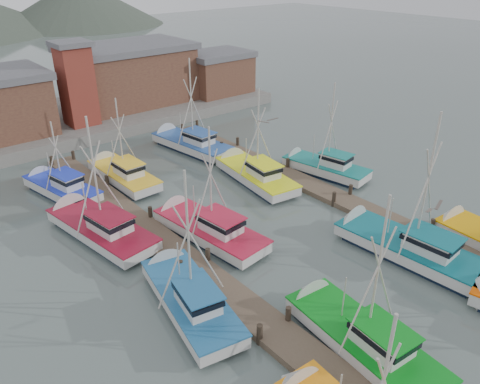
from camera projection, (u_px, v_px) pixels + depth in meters
ground at (333, 265)px, 29.28m from camera, size 260.00×260.00×0.00m
dock_left at (204, 276)px, 27.94m from camera, size 2.30×46.00×1.50m
dock_right at (352, 204)px, 35.96m from camera, size 2.30×46.00×1.50m
quay at (86, 116)px, 54.33m from camera, size 44.00×16.00×1.20m
shed_center at (129, 74)px, 55.91m from camera, size 14.84×9.54×6.90m
shed_right at (217, 72)px, 60.54m from camera, size 8.48×6.36×5.20m
lookout_tower at (77, 83)px, 48.21m from camera, size 3.60×3.60×8.50m
boat_4 at (355, 334)px, 22.97m from camera, size 3.78×9.33×9.46m
boat_5 at (402, 245)px, 30.06m from camera, size 4.30×10.38×10.66m
boat_6 at (187, 295)px, 25.59m from camera, size 4.37×9.28×9.22m
boat_8 at (205, 227)px, 31.99m from camera, size 3.86×9.54×8.88m
boat_9 at (252, 173)px, 39.97m from camera, size 4.10×9.63×8.98m
boat_10 at (97, 226)px, 32.12m from camera, size 4.41×10.09×9.57m
boat_11 at (321, 166)px, 41.28m from camera, size 3.91×8.48×8.85m
boat_12 at (121, 173)px, 39.92m from camera, size 3.28×8.70×8.09m
boat_13 at (188, 143)px, 46.49m from camera, size 4.13×9.82×9.88m
boat_14 at (59, 187)px, 37.61m from camera, size 3.98×8.41×6.90m
gull_near at (434, 208)px, 20.65m from camera, size 1.55×0.65×0.24m
gull_far at (268, 121)px, 29.71m from camera, size 1.50×0.66×0.24m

